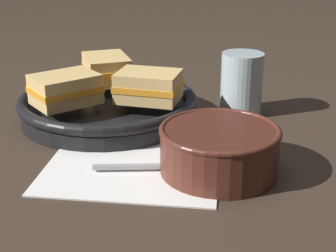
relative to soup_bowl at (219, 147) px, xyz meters
The scene contains 9 objects.
ground_plane 0.12m from the soup_bowl, 129.99° to the left, with size 4.00×4.00×0.00m, color #382B21.
napkin 0.12m from the soup_bowl, 167.92° to the left, with size 0.26×0.24×0.00m.
soup_bowl is the anchor object (origin of this frame).
spoon 0.07m from the soup_bowl, behind, with size 0.14×0.03×0.01m.
skillet 0.26m from the soup_bowl, 125.81° to the left, with size 0.29×0.29×0.04m.
sandwich_near_left 0.32m from the soup_bowl, 118.67° to the left, with size 0.09×0.11×0.05m.
sandwich_near_right 0.27m from the soup_bowl, 141.64° to the left, with size 0.12×0.11×0.05m.
sandwich_far_left 0.20m from the soup_bowl, 115.77° to the left, with size 0.12×0.10×0.05m.
drinking_glass 0.23m from the soup_bowl, 71.85° to the left, with size 0.07×0.07×0.10m.
Camera 1 is at (-0.03, -0.68, 0.30)m, focal length 55.00 mm.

